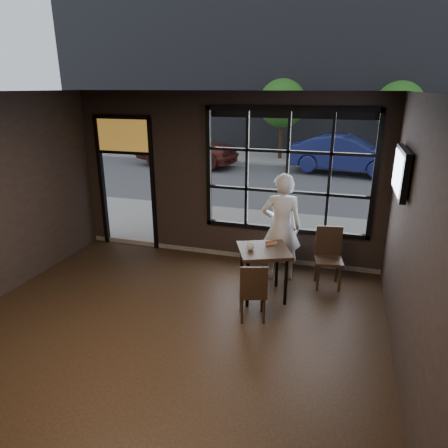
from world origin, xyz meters
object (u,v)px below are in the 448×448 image
(cafe_table, at_px, (263,273))
(man, at_px, (281,227))
(chair_near, at_px, (253,290))
(navy_car, at_px, (346,154))

(cafe_table, distance_m, man, 0.94)
(chair_near, xyz_separation_m, navy_car, (1.13, 11.03, 0.36))
(man, bearing_deg, navy_car, -107.04)
(man, bearing_deg, chair_near, 72.26)
(chair_near, height_order, navy_car, navy_car)
(cafe_table, relative_size, man, 0.44)
(chair_near, distance_m, man, 1.53)
(cafe_table, xyz_separation_m, chair_near, (-0.02, -0.68, 0.03))
(cafe_table, height_order, chair_near, chair_near)
(chair_near, bearing_deg, navy_car, -113.26)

